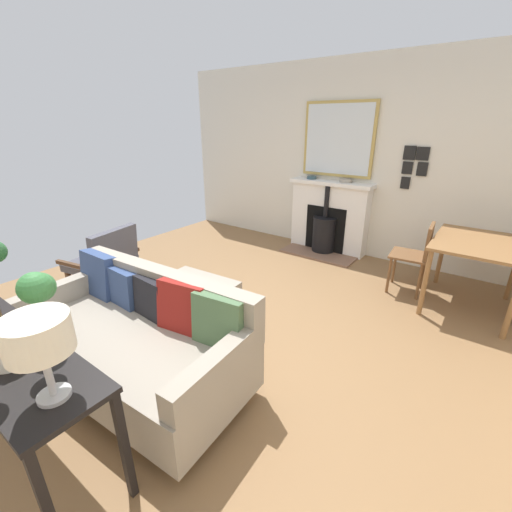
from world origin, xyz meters
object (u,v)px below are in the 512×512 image
object	(u,v)px
console_table	(9,363)
potted_plant	(0,306)
dining_chair_near_fireplace	(418,252)
mantel_bowl_far	(346,181)
dining_table	(478,251)
table_lamp_far_end	(38,338)
mantel_bowl_near	(312,177)
fireplace	(328,221)
sofa	(137,338)
armchair_accent	(106,258)
ottoman	(192,298)

from	to	relation	value
console_table	potted_plant	size ratio (longest dim) A/B	2.38
console_table	dining_chair_near_fireplace	size ratio (longest dim) A/B	1.78
mantel_bowl_far	dining_table	world-z (taller)	mantel_bowl_far
table_lamp_far_end	dining_table	world-z (taller)	table_lamp_far_end
mantel_bowl_near	mantel_bowl_far	bearing A→B (deg)	90.00
fireplace	mantel_bowl_near	size ratio (longest dim) A/B	8.67
console_table	sofa	bearing A→B (deg)	-179.52
mantel_bowl_far	table_lamp_far_end	world-z (taller)	table_lamp_far_end
fireplace	dining_chair_near_fireplace	size ratio (longest dim) A/B	1.48
armchair_accent	console_table	xyz separation A→B (m)	(1.40, 1.43, 0.18)
sofa	armchair_accent	world-z (taller)	sofa
fireplace	armchair_accent	size ratio (longest dim) A/B	1.52
fireplace	dining_chair_near_fireplace	world-z (taller)	fireplace
mantel_bowl_far	sofa	xyz separation A→B (m)	(3.47, -0.15, -0.73)
ottoman	dining_table	bearing A→B (deg)	130.52
fireplace	mantel_bowl_far	bearing A→B (deg)	100.09
mantel_bowl_near	dining_table	world-z (taller)	mantel_bowl_near
potted_plant	dining_table	xyz separation A→B (m)	(-3.51, 1.73, -0.41)
fireplace	mantel_bowl_near	bearing A→B (deg)	-96.25
sofa	potted_plant	xyz separation A→B (m)	(0.77, 0.17, 0.70)
potted_plant	sofa	bearing A→B (deg)	-167.36
dining_table	table_lamp_far_end	bearing A→B (deg)	-20.92
ottoman	table_lamp_far_end	bearing A→B (deg)	28.43
fireplace	table_lamp_far_end	bearing A→B (deg)	8.41
armchair_accent	dining_chair_near_fireplace	bearing A→B (deg)	127.33
fireplace	ottoman	distance (m)	2.61
ottoman	potted_plant	xyz separation A→B (m)	(1.62, 0.48, 0.83)
fireplace	table_lamp_far_end	xyz separation A→B (m)	(4.21, 0.62, 0.57)
mantel_bowl_near	potted_plant	bearing A→B (deg)	7.54
table_lamp_far_end	fireplace	bearing A→B (deg)	-171.59
ottoman	armchair_accent	bearing A→B (deg)	-79.03
armchair_accent	dining_chair_near_fireplace	xyz separation A→B (m)	(-2.12, 2.78, 0.04)
console_table	potted_plant	bearing A→B (deg)	90.54
mantel_bowl_far	potted_plant	xyz separation A→B (m)	(4.24, 0.03, -0.03)
dining_chair_near_fireplace	dining_table	bearing A→B (deg)	89.37
mantel_bowl_far	table_lamp_far_end	xyz separation A→B (m)	(4.24, 0.42, -0.05)
fireplace	dining_table	size ratio (longest dim) A/B	1.21
armchair_accent	dining_table	size ratio (longest dim) A/B	0.79
potted_plant	fireplace	bearing A→B (deg)	-176.86
ottoman	table_lamp_far_end	distance (m)	2.01
fireplace	table_lamp_far_end	world-z (taller)	table_lamp_far_end
mantel_bowl_far	dining_chair_near_fireplace	bearing A→B (deg)	59.13
fireplace	table_lamp_far_end	size ratio (longest dim) A/B	3.05
console_table	mantel_bowl_far	bearing A→B (deg)	178.12
mantel_bowl_far	armchair_accent	size ratio (longest dim) A/B	0.21
potted_plant	dining_chair_near_fireplace	world-z (taller)	potted_plant
armchair_accent	dining_chair_near_fireplace	size ratio (longest dim) A/B	0.97
ottoman	armchair_accent	size ratio (longest dim) A/B	1.01
armchair_accent	potted_plant	distance (m)	2.20
table_lamp_far_end	dining_chair_near_fireplace	bearing A→B (deg)	167.34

